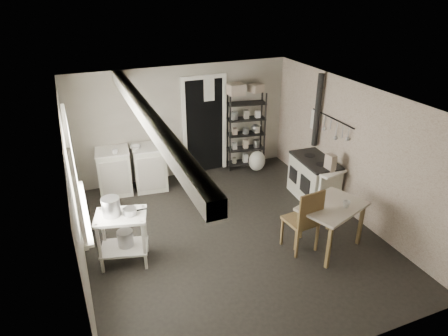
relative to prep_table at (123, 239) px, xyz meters
name	(u,v)px	position (x,y,z in m)	size (l,w,h in m)	color
floor	(231,236)	(1.70, 0.00, -0.40)	(5.00, 5.00, 0.00)	black
ceiling	(232,99)	(1.70, 0.00, 1.90)	(5.00, 5.00, 0.00)	silver
wall_back	(183,122)	(1.70, 2.50, 0.75)	(4.50, 0.02, 2.30)	#A19A89
wall_front	(331,277)	(1.70, -2.50, 0.75)	(4.50, 0.02, 2.30)	#A19A89
wall_left	(75,202)	(-0.55, 0.00, 0.75)	(0.02, 5.00, 2.30)	#A19A89
wall_right	(353,151)	(3.95, 0.00, 0.75)	(0.02, 5.00, 2.30)	#A19A89
window	(72,171)	(-0.52, 0.20, 1.10)	(0.12, 1.76, 1.28)	white
doorway	(205,127)	(2.15, 2.47, 0.60)	(0.96, 0.10, 2.08)	white
ceiling_beam	(147,116)	(0.50, 0.00, 1.80)	(0.18, 5.00, 0.18)	white
wallpaper_panel	(352,151)	(3.94, 0.00, 0.75)	(0.01, 5.00, 2.30)	#BDAD9A
utensil_rail	(331,118)	(3.89, 0.60, 1.15)	(0.06, 1.20, 0.44)	#AFAFB2
prep_table	(123,239)	(0.00, 0.00, 0.00)	(0.71, 0.51, 0.81)	white
stockpot	(111,207)	(-0.10, 0.05, 0.54)	(0.26, 0.26, 0.27)	#AFAFB2
saucepan	(130,212)	(0.13, -0.03, 0.45)	(0.19, 0.19, 0.11)	#AFAFB2
bucket	(125,238)	(0.03, 0.03, -0.02)	(0.23, 0.23, 0.25)	#AFAFB2
base_cabinets	(132,169)	(0.54, 2.18, 0.06)	(1.36, 0.58, 0.89)	beige
mixing_bowl	(135,146)	(0.63, 2.12, 0.55)	(0.26, 0.26, 0.06)	silver
counter_cup	(115,150)	(0.24, 2.03, 0.56)	(0.11, 0.11, 0.09)	silver
shelf_rack	(246,126)	(3.02, 2.31, 0.55)	(0.80, 0.31, 1.68)	black
shelf_jar	(234,109)	(2.74, 2.33, 0.97)	(0.09, 0.09, 0.19)	silver
storage_box_a	(236,78)	(2.75, 2.25, 1.61)	(0.32, 0.28, 0.22)	#C4B39E
storage_box_b	(256,77)	(3.21, 2.28, 1.59)	(0.26, 0.24, 0.16)	#C4B39E
stove	(314,177)	(3.62, 0.56, 0.04)	(0.57, 1.03, 0.81)	beige
stovepipe	(318,111)	(3.84, 0.97, 1.19)	(0.12, 0.12, 1.50)	black
side_ledge	(329,189)	(3.61, 0.08, 0.03)	(0.51, 0.27, 0.79)	white
oats_box	(331,158)	(3.62, 0.14, 0.61)	(0.12, 0.19, 0.29)	#C4B39E
work_table	(330,226)	(2.98, -0.83, -0.02)	(0.99, 0.69, 0.75)	beige
table_cup	(346,204)	(3.14, -0.95, 0.41)	(0.11, 0.11, 0.10)	silver
chair	(301,221)	(2.55, -0.67, 0.08)	(0.44, 0.46, 1.07)	brown
flour_sack	(257,160)	(3.18, 2.05, -0.16)	(0.37, 0.32, 0.45)	silver
floor_crock	(320,210)	(3.42, 0.03, -0.33)	(0.13, 0.13, 0.16)	silver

